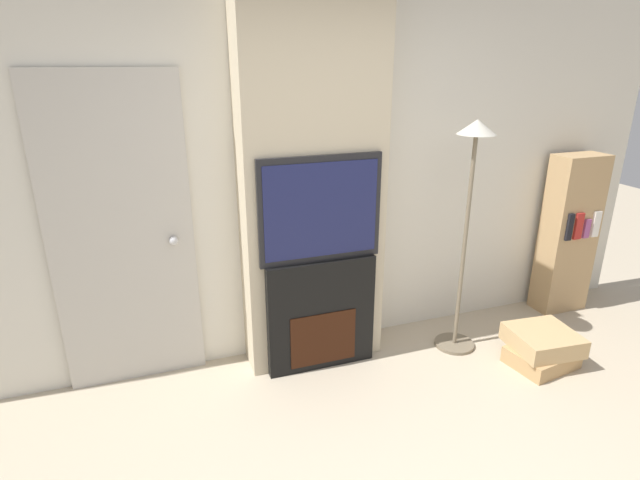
# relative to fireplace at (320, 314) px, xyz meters

# --- Properties ---
(wall_back) EXTENTS (6.00, 0.06, 2.70)m
(wall_back) POSITION_rel_fireplace_xyz_m (0.00, 0.34, 0.94)
(wall_back) COLOR silver
(wall_back) RESTS_ON ground_plane
(chimney_breast) EXTENTS (0.98, 0.31, 2.70)m
(chimney_breast) POSITION_rel_fireplace_xyz_m (0.00, 0.15, 0.94)
(chimney_breast) COLOR beige
(chimney_breast) RESTS_ON ground_plane
(fireplace) EXTENTS (0.78, 0.15, 0.82)m
(fireplace) POSITION_rel_fireplace_xyz_m (0.00, 0.00, 0.00)
(fireplace) COLOR black
(fireplace) RESTS_ON ground_plane
(television) EXTENTS (0.84, 0.07, 0.72)m
(television) POSITION_rel_fireplace_xyz_m (0.00, -0.00, 0.77)
(television) COLOR black
(television) RESTS_ON fireplace
(floor_lamp) EXTENTS (0.30, 0.30, 1.73)m
(floor_lamp) POSITION_rel_fireplace_xyz_m (1.07, -0.12, 0.80)
(floor_lamp) COLOR #726651
(floor_lamp) RESTS_ON ground_plane
(box_stack) EXTENTS (0.50, 0.46, 0.26)m
(box_stack) POSITION_rel_fireplace_xyz_m (1.53, -0.54, -0.28)
(box_stack) COLOR tan
(box_stack) RESTS_ON ground_plane
(bookshelf) EXTENTS (0.44, 0.26, 1.38)m
(bookshelf) POSITION_rel_fireplace_xyz_m (2.31, 0.14, 0.28)
(bookshelf) COLOR tan
(bookshelf) RESTS_ON ground_plane
(entry_door) EXTENTS (0.89, 0.09, 2.06)m
(entry_door) POSITION_rel_fireplace_xyz_m (-1.24, 0.28, 0.62)
(entry_door) COLOR #BCB7AD
(entry_door) RESTS_ON ground_plane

